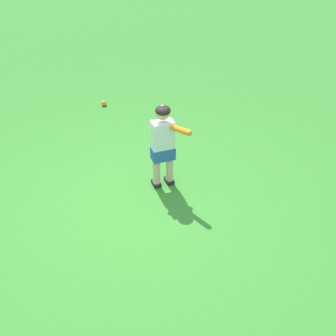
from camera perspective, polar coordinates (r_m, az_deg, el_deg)
ground_plane at (r=5.06m, az=-4.28°, el=-4.74°), size 40.00×40.00×0.00m
child_batter at (r=4.98m, az=-0.60°, el=3.83°), size 0.43×0.56×1.08m
play_ball_by_bucket at (r=7.26m, az=-8.49°, el=8.49°), size 0.09×0.09×0.09m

